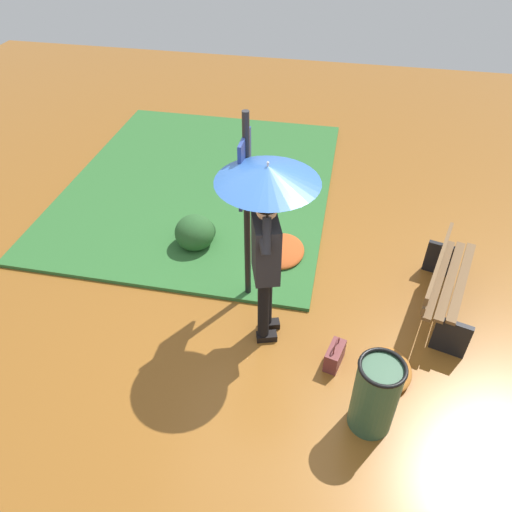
% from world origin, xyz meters
% --- Properties ---
extents(ground_plane, '(18.00, 18.00, 0.00)m').
position_xyz_m(ground_plane, '(0.00, 0.00, 0.00)').
color(ground_plane, brown).
extents(grass_verge, '(4.80, 4.00, 0.05)m').
position_xyz_m(grass_verge, '(2.85, 1.73, 0.03)').
color(grass_verge, '#2D662D').
rests_on(grass_verge, ground_plane).
extents(person_with_umbrella, '(0.96, 0.96, 2.04)m').
position_xyz_m(person_with_umbrella, '(0.13, 0.19, 1.55)').
color(person_with_umbrella, black).
rests_on(person_with_umbrella, ground_plane).
extents(info_sign_post, '(0.44, 0.07, 2.30)m').
position_xyz_m(info_sign_post, '(0.59, 0.49, 1.44)').
color(info_sign_post, black).
rests_on(info_sign_post, ground_plane).
extents(handbag, '(0.33, 0.21, 0.37)m').
position_xyz_m(handbag, '(-0.23, -0.60, 0.13)').
color(handbag, brown).
rests_on(handbag, ground_plane).
extents(park_bench, '(1.43, 0.73, 0.75)m').
position_xyz_m(park_bench, '(0.81, -1.71, 0.40)').
color(park_bench, black).
rests_on(park_bench, ground_plane).
extents(trash_bin, '(0.42, 0.42, 0.83)m').
position_xyz_m(trash_bin, '(-0.83, -0.97, 0.42)').
color(trash_bin, '#2D5138').
rests_on(trash_bin, ground_plane).
extents(shrub_cluster, '(0.57, 0.52, 0.47)m').
position_xyz_m(shrub_cluster, '(1.37, 1.34, 0.22)').
color(shrub_cluster, '#285628').
rests_on(shrub_cluster, ground_plane).
extents(leaf_pile_near_person, '(0.58, 0.47, 0.13)m').
position_xyz_m(leaf_pile_near_person, '(-0.25, -1.15, 0.06)').
color(leaf_pile_near_person, '#A86023').
rests_on(leaf_pile_near_person, ground_plane).
extents(leaf_pile_by_bench, '(0.73, 0.58, 0.16)m').
position_xyz_m(leaf_pile_by_bench, '(1.38, 0.20, 0.08)').
color(leaf_pile_by_bench, '#B74C1E').
rests_on(leaf_pile_by_bench, ground_plane).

